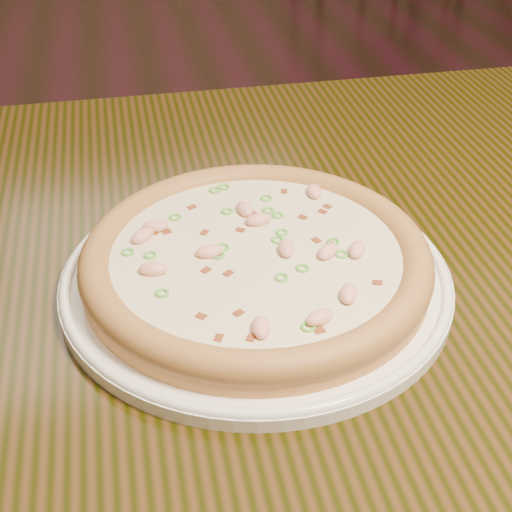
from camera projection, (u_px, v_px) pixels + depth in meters
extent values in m
plane|color=black|center=(226.00, 416.00, 1.49)|extent=(9.00, 9.00, 0.00)
cube|color=black|center=(364.00, 255.00, 0.71)|extent=(1.20, 0.80, 0.04)
cylinder|color=white|center=(256.00, 278.00, 0.63)|extent=(0.34, 0.34, 0.01)
torus|color=white|center=(256.00, 273.00, 0.63)|extent=(0.34, 0.34, 0.01)
cylinder|color=#C28246|center=(256.00, 264.00, 0.62)|extent=(0.30, 0.30, 0.02)
torus|color=#B68342|center=(256.00, 256.00, 0.62)|extent=(0.31, 0.31, 0.03)
cylinder|color=beige|center=(256.00, 254.00, 0.62)|extent=(0.25, 0.25, 0.00)
ellipsoid|color=#F2B29E|center=(349.00, 294.00, 0.56)|extent=(0.02, 0.03, 0.01)
ellipsoid|color=#F2B29E|center=(258.00, 220.00, 0.65)|extent=(0.03, 0.02, 0.01)
ellipsoid|color=#F2B29E|center=(143.00, 236.00, 0.63)|extent=(0.03, 0.03, 0.01)
ellipsoid|color=#F2B29E|center=(286.00, 248.00, 0.61)|extent=(0.02, 0.03, 0.01)
ellipsoid|color=#F2B29E|center=(261.00, 327.00, 0.53)|extent=(0.02, 0.03, 0.01)
ellipsoid|color=#F2B29E|center=(245.00, 209.00, 0.67)|extent=(0.02, 0.03, 0.01)
ellipsoid|color=#F2B29E|center=(156.00, 226.00, 0.64)|extent=(0.03, 0.02, 0.01)
ellipsoid|color=#F2B29E|center=(210.00, 251.00, 0.61)|extent=(0.02, 0.01, 0.01)
ellipsoid|color=#F2B29E|center=(357.00, 249.00, 0.61)|extent=(0.02, 0.03, 0.01)
ellipsoid|color=#F2B29E|center=(314.00, 191.00, 0.69)|extent=(0.02, 0.03, 0.01)
ellipsoid|color=#F2B29E|center=(320.00, 317.00, 0.54)|extent=(0.03, 0.02, 0.01)
ellipsoid|color=#F2B29E|center=(328.00, 251.00, 0.61)|extent=(0.03, 0.03, 0.01)
ellipsoid|color=#F2B29E|center=(153.00, 269.00, 0.59)|extent=(0.03, 0.02, 0.01)
cube|color=maroon|center=(377.00, 283.00, 0.58)|extent=(0.01, 0.01, 0.00)
cube|color=maroon|center=(251.00, 339.00, 0.52)|extent=(0.01, 0.01, 0.00)
cube|color=maroon|center=(156.00, 233.00, 0.64)|extent=(0.01, 0.01, 0.00)
cube|color=maroon|center=(331.00, 245.00, 0.62)|extent=(0.01, 0.01, 0.00)
cube|color=maroon|center=(206.00, 271.00, 0.59)|extent=(0.01, 0.01, 0.00)
cube|color=maroon|center=(240.00, 231.00, 0.64)|extent=(0.01, 0.01, 0.00)
cube|color=maroon|center=(201.00, 317.00, 0.54)|extent=(0.01, 0.01, 0.00)
cube|color=maroon|center=(322.00, 212.00, 0.67)|extent=(0.01, 0.01, 0.00)
cube|color=maroon|center=(316.00, 241.00, 0.63)|extent=(0.01, 0.01, 0.00)
cube|color=maroon|center=(228.00, 274.00, 0.59)|extent=(0.01, 0.01, 0.00)
cube|color=maroon|center=(320.00, 331.00, 0.53)|extent=(0.01, 0.01, 0.00)
cube|color=maroon|center=(167.00, 233.00, 0.64)|extent=(0.01, 0.01, 0.00)
cube|color=maroon|center=(192.00, 208.00, 0.67)|extent=(0.01, 0.01, 0.00)
cube|color=maroon|center=(352.00, 295.00, 0.57)|extent=(0.01, 0.01, 0.00)
cube|color=maroon|center=(239.00, 314.00, 0.55)|extent=(0.01, 0.01, 0.00)
cube|color=maroon|center=(327.00, 207.00, 0.68)|extent=(0.01, 0.01, 0.00)
cube|color=maroon|center=(219.00, 339.00, 0.52)|extent=(0.01, 0.01, 0.00)
cube|color=maroon|center=(284.00, 192.00, 0.70)|extent=(0.01, 0.01, 0.00)
cube|color=maroon|center=(253.00, 215.00, 0.66)|extent=(0.01, 0.01, 0.00)
cube|color=maroon|center=(303.00, 218.00, 0.66)|extent=(0.01, 0.01, 0.00)
cube|color=maroon|center=(204.00, 233.00, 0.64)|extent=(0.01, 0.01, 0.00)
torus|color=#55AF3C|center=(224.00, 187.00, 0.71)|extent=(0.02, 0.02, 0.00)
torus|color=#55AF3C|center=(218.00, 255.00, 0.61)|extent=(0.02, 0.02, 0.00)
torus|color=#55AF3C|center=(128.00, 252.00, 0.61)|extent=(0.01, 0.01, 0.00)
torus|color=#55AF3C|center=(278.00, 216.00, 0.66)|extent=(0.01, 0.01, 0.00)
torus|color=#55AF3C|center=(268.00, 211.00, 0.67)|extent=(0.01, 0.01, 0.00)
torus|color=#55AF3C|center=(162.00, 293.00, 0.57)|extent=(0.01, 0.01, 0.00)
torus|color=#55AF3C|center=(175.00, 217.00, 0.66)|extent=(0.01, 0.01, 0.00)
torus|color=#55AF3C|center=(215.00, 190.00, 0.70)|extent=(0.01, 0.01, 0.00)
torus|color=#55AF3C|center=(333.00, 242.00, 0.63)|extent=(0.02, 0.02, 0.00)
torus|color=#55AF3C|center=(223.00, 247.00, 0.62)|extent=(0.01, 0.01, 0.00)
torus|color=#55AF3C|center=(227.00, 212.00, 0.67)|extent=(0.02, 0.02, 0.00)
torus|color=#55AF3C|center=(266.00, 198.00, 0.69)|extent=(0.02, 0.02, 0.00)
torus|color=#55AF3C|center=(342.00, 254.00, 0.61)|extent=(0.02, 0.02, 0.00)
torus|color=#55AF3C|center=(308.00, 327.00, 0.53)|extent=(0.01, 0.01, 0.00)
torus|color=#55AF3C|center=(281.00, 278.00, 0.58)|extent=(0.02, 0.02, 0.00)
torus|color=#55AF3C|center=(277.00, 240.00, 0.63)|extent=(0.02, 0.02, 0.00)
torus|color=#55AF3C|center=(150.00, 255.00, 0.61)|extent=(0.01, 0.01, 0.00)
torus|color=#55AF3C|center=(282.00, 233.00, 0.64)|extent=(0.01, 0.01, 0.00)
torus|color=#55AF3C|center=(302.00, 268.00, 0.59)|extent=(0.02, 0.02, 0.00)
torus|color=#55AF3C|center=(257.00, 222.00, 0.65)|extent=(0.02, 0.02, 0.00)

